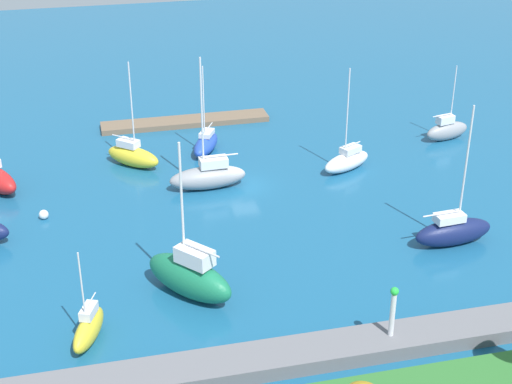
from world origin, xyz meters
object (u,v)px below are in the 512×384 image
Objects in this scene: pier_dock at (185,122)px; sailboat_green_outer_mooring at (190,276)px; harbor_beacon at (393,308)px; sailboat_blue_off_beacon at (206,144)px; sailboat_white_inner_mooring at (347,160)px; sailboat_navy_far_south at (453,231)px; sailboat_yellow_west_end at (133,155)px; sailboat_gray_along_channel at (208,176)px; mooring_buoy_white at (44,215)px; sailboat_gray_far_north at (447,130)px; sailboat_yellow_near_pier at (89,328)px.

sailboat_green_outer_mooring is (4.88, 34.19, 1.38)m from pier_dock.
sailboat_blue_off_beacon reaches higher than harbor_beacon.
sailboat_white_inner_mooring reaches higher than pier_dock.
pier_dock is 8.45m from sailboat_blue_off_beacon.
sailboat_navy_far_south reaches higher than sailboat_blue_off_beacon.
sailboat_yellow_west_end reaches higher than harbor_beacon.
sailboat_gray_along_channel is (14.14, 0.83, 0.25)m from sailboat_white_inner_mooring.
sailboat_yellow_west_end is 1.03× the size of sailboat_white_inner_mooring.
sailboat_white_inner_mooring is at bearing -178.46° from sailboat_gray_along_channel.
sailboat_gray_far_north is at bearing -168.83° from mooring_buoy_white.
sailboat_green_outer_mooring reaches higher than sailboat_yellow_west_end.
sailboat_yellow_near_pier is (5.51, 27.87, -0.11)m from sailboat_yellow_west_end.
sailboat_white_inner_mooring is (-12.86, 7.67, 0.06)m from sailboat_blue_off_beacon.
sailboat_green_outer_mooring reaches higher than pier_dock.
sailboat_gray_far_north is (-9.64, -20.72, -0.12)m from sailboat_navy_far_south.
sailboat_yellow_west_end is 0.85× the size of sailboat_gray_along_channel.
sailboat_white_inner_mooring is at bearing 26.54° from sailboat_yellow_west_end.
pier_dock is 21.15m from sailboat_white_inner_mooring.
sailboat_blue_off_beacon is at bearing -80.03° from harbor_beacon.
mooring_buoy_white is at bearing -3.51° from sailboat_green_outer_mooring.
sailboat_gray_along_channel is at bearing 135.30° from sailboat_navy_far_south.
sailboat_yellow_near_pier reaches higher than harbor_beacon.
sailboat_yellow_west_end is 9.36m from sailboat_gray_along_channel.
harbor_beacon is 0.35× the size of sailboat_white_inner_mooring.
sailboat_gray_along_channel is at bearing -54.12° from sailboat_green_outer_mooring.
sailboat_yellow_west_end is 12.84m from mooring_buoy_white.
sailboat_green_outer_mooring is at bearing -178.47° from sailboat_navy_far_south.
sailboat_gray_far_north is at bearing -170.01° from sailboat_gray_along_channel.
sailboat_yellow_west_end is at bearing 55.86° from pier_dock.
sailboat_gray_along_channel is at bearing -23.24° from sailboat_white_inner_mooring.
sailboat_yellow_near_pier is at bearing -172.79° from sailboat_navy_far_south.
pier_dock is at bearing -47.68° from sailboat_green_outer_mooring.
sailboat_gray_along_channel is at bearing -74.34° from harbor_beacon.
sailboat_green_outer_mooring is at bearing -42.71° from sailboat_yellow_west_end.
sailboat_gray_far_north reaches higher than harbor_beacon.
sailboat_green_outer_mooring is at bearing -157.18° from sailboat_gray_far_north.
sailboat_yellow_near_pier is at bearing 2.99° from sailboat_blue_off_beacon.
mooring_buoy_white is at bearing 178.09° from sailboat_gray_far_north.
harbor_beacon is at bearing -167.22° from sailboat_green_outer_mooring.
sailboat_yellow_near_pier is at bearing -58.59° from sailboat_yellow_west_end.
sailboat_gray_along_channel reaches higher than sailboat_gray_far_north.
sailboat_blue_off_beacon is 1.33× the size of sailboat_yellow_near_pier.
sailboat_gray_far_north is at bearing 157.50° from pier_dock.
mooring_buoy_white is at bearing -19.79° from sailboat_white_inner_mooring.
harbor_beacon is 0.34× the size of sailboat_yellow_west_end.
sailboat_gray_far_north is at bearing 111.02° from sailboat_blue_off_beacon.
sailboat_blue_off_beacon is (16.42, -23.50, -0.30)m from sailboat_navy_far_south.
pier_dock is at bearing 114.08° from sailboat_navy_far_south.
sailboat_yellow_west_end is at bearing 165.15° from sailboat_gray_far_north.
sailboat_blue_off_beacon is (-0.89, 8.38, 0.65)m from pier_dock.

